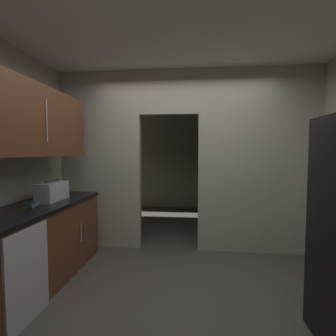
# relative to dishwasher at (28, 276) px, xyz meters

# --- Properties ---
(ground) EXTENTS (20.00, 20.00, 0.00)m
(ground) POSITION_rel_dishwasher_xyz_m (1.26, 0.42, -0.41)
(ground) COLOR #47423D
(kitchen_overhead_slab) EXTENTS (4.20, 6.87, 0.06)m
(kitchen_overhead_slab) POSITION_rel_dishwasher_xyz_m (1.26, 0.85, 2.27)
(kitchen_overhead_slab) COLOR silver
(kitchen_partition) EXTENTS (3.80, 0.12, 2.66)m
(kitchen_partition) POSITION_rel_dishwasher_xyz_m (1.31, 1.85, 0.98)
(kitchen_partition) COLOR #ADA899
(kitchen_partition) RESTS_ON ground
(adjoining_room_shell) EXTENTS (3.80, 2.99, 2.66)m
(adjoining_room_shell) POSITION_rel_dishwasher_xyz_m (1.26, 3.89, 0.92)
(adjoining_room_shell) COLOR gray
(adjoining_room_shell) RESTS_ON ground
(lower_cabinet_run) EXTENTS (0.65, 2.05, 0.88)m
(lower_cabinet_run) POSITION_rel_dishwasher_xyz_m (-0.32, 0.58, 0.03)
(lower_cabinet_run) COLOR brown
(lower_cabinet_run) RESTS_ON ground
(dishwasher) EXTENTS (0.02, 0.56, 0.82)m
(dishwasher) POSITION_rel_dishwasher_xyz_m (0.00, 0.00, 0.00)
(dishwasher) COLOR #B7BABC
(dishwasher) RESTS_ON ground
(upper_cabinet_counterside) EXTENTS (0.36, 1.85, 0.74)m
(upper_cabinet_counterside) POSITION_rel_dishwasher_xyz_m (-0.32, 0.58, 1.38)
(upper_cabinet_counterside) COLOR brown
(boombox) EXTENTS (0.21, 0.44, 0.25)m
(boombox) POSITION_rel_dishwasher_xyz_m (-0.29, 0.90, 0.58)
(boombox) COLOR #B2B2B7
(boombox) RESTS_ON lower_cabinet_run
(book_stack) EXTENTS (0.13, 0.14, 0.05)m
(book_stack) POSITION_rel_dishwasher_xyz_m (-0.30, 0.51, 0.50)
(book_stack) COLOR gold
(book_stack) RESTS_ON lower_cabinet_run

